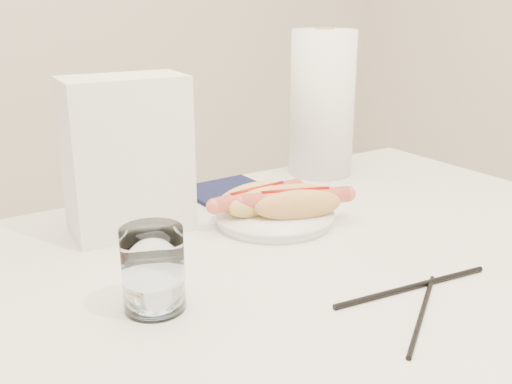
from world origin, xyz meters
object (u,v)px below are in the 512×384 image
hotdog_left (257,200)px  hotdog_right (295,202)px  water_glass (153,269)px  napkin_box (127,156)px  table (296,289)px  plate (274,218)px  paper_towel_roll (322,104)px

hotdog_left → hotdog_right: (0.04, -0.05, 0.00)m
water_glass → napkin_box: (0.08, 0.26, 0.07)m
hotdog_left → napkin_box: (-0.20, 0.08, 0.09)m
table → plate: plate is taller
hotdog_right → napkin_box: bearing=171.6°
table → hotdog_left: (0.03, 0.15, 0.10)m
plate → table: bearing=-109.9°
napkin_box → water_glass: bearing=-101.7°
plate → hotdog_right: size_ratio=1.07×
hotdog_left → plate: bearing=-52.2°
napkin_box → paper_towel_roll: 0.48m
water_glass → plate: bearing=28.7°
table → hotdog_left: hotdog_left is taller
table → water_glass: (-0.25, -0.03, 0.11)m
hotdog_right → napkin_box: napkin_box is taller
plate → water_glass: 0.34m
hotdog_right → water_glass: water_glass is taller
water_glass → napkin_box: bearing=73.7°
water_glass → napkin_box: size_ratio=0.42×
paper_towel_roll → hotdog_right: bearing=-136.7°
hotdog_left → paper_towel_roll: bearing=27.1°
napkin_box → plate: bearing=-20.7°
napkin_box → paper_towel_roll: size_ratio=0.83×
table → plate: (0.05, 0.13, 0.07)m
hotdog_right → water_glass: 0.34m
hotdog_left → water_glass: water_glass is taller
water_glass → napkin_box: napkin_box is taller
napkin_box → paper_towel_roll: paper_towel_roll is taller
table → napkin_box: size_ratio=4.73×
table → hotdog_left: bearing=80.1°
water_glass → table: bearing=8.0°
table → hotdog_right: 0.16m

